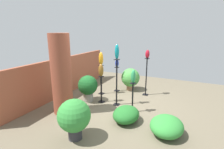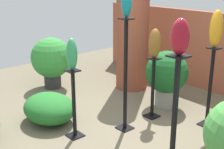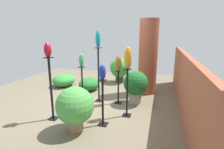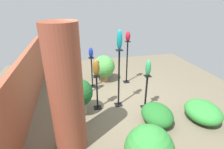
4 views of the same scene
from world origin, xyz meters
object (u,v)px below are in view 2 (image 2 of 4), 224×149
pedestal_ruby (173,136)px  art_vase_bronze (155,44)px  pedestal_jade (74,107)px  potted_plant_near_pillar (51,59)px  art_vase_amber (216,29)px  brick_pillar (133,25)px  art_vase_jade (72,54)px  pedestal_bronze (153,91)px  pedestal_teal (125,80)px  art_vase_ruby (180,37)px  pedestal_amber (210,91)px  potted_plant_front_left (167,75)px

pedestal_ruby → art_vase_bronze: 1.87m
pedestal_jade → potted_plant_near_pillar: (-1.85, 0.76, 0.14)m
art_vase_amber → potted_plant_near_pillar: art_vase_amber is taller
art_vase_bronze → art_vase_amber: (0.71, 0.39, 0.26)m
brick_pillar → pedestal_jade: size_ratio=2.55×
pedestal_jade → art_vase_jade: size_ratio=2.29×
pedestal_bronze → art_vase_amber: 1.27m
pedestal_teal → art_vase_jade: bearing=-113.4°
pedestal_teal → art_vase_ruby: art_vase_ruby is taller
pedestal_jade → pedestal_amber: pedestal_amber is taller
art_vase_amber → potted_plant_near_pillar: (-2.83, -0.85, -0.84)m
brick_pillar → art_vase_ruby: (2.48, -1.91, 0.40)m
pedestal_ruby → art_vase_ruby: size_ratio=4.58×
brick_pillar → art_vase_bronze: brick_pillar is taller
pedestal_bronze → pedestal_amber: pedestal_amber is taller
pedestal_jade → art_vase_amber: art_vase_amber is taller
pedestal_amber → art_vase_jade: (-0.98, -1.61, 0.61)m
pedestal_teal → art_vase_amber: bearing=53.9°
pedestal_jade → pedestal_teal: 0.77m
pedestal_ruby → art_vase_jade: pedestal_ruby is taller
pedestal_amber → art_vase_amber: (0.00, 0.00, 0.87)m
pedestal_bronze → pedestal_amber: 0.81m
pedestal_amber → art_vase_ruby: art_vase_ruby is taller
art_vase_amber → potted_plant_front_left: (-0.83, 0.08, -0.85)m
brick_pillar → art_vase_amber: brick_pillar is taller
brick_pillar → potted_plant_near_pillar: bearing=-130.1°
pedestal_ruby → potted_plant_near_pillar: bearing=167.7°
pedestal_ruby → art_vase_ruby: bearing=0.0°
art_vase_jade → pedestal_teal: bearing=66.6°
art_vase_jade → art_vase_bronze: size_ratio=0.95×
pedestal_bronze → art_vase_bronze: art_vase_bronze is taller
pedestal_amber → art_vase_bronze: (-0.71, -0.39, 0.62)m
art_vase_amber → art_vase_jade: bearing=-121.3°
pedestal_jade → potted_plant_front_left: bearing=84.9°
pedestal_bronze → art_vase_amber: (0.71, 0.39, 0.98)m
pedestal_jade → art_vase_bronze: (0.27, 1.23, 0.72)m
pedestal_bronze → potted_plant_near_pillar: 2.18m
art_vase_amber → pedestal_teal: bearing=-126.1°
art_vase_ruby → potted_plant_near_pillar: size_ratio=0.32×
art_vase_jade → potted_plant_front_left: bearing=84.9°
pedestal_teal → art_vase_amber: size_ratio=3.12×
art_vase_ruby → art_vase_jade: bearing=-179.6°
brick_pillar → art_vase_ruby: size_ratio=7.59×
brick_pillar → art_vase_amber: (1.86, -0.30, 0.21)m
art_vase_bronze → pedestal_amber: bearing=28.5°
potted_plant_near_pillar → art_vase_jade: bearing=-22.4°
pedestal_bronze → art_vase_jade: 1.45m
brick_pillar → pedestal_teal: (1.16, -1.27, -0.47)m
pedestal_ruby → art_vase_bronze: (-1.33, 1.22, 0.48)m
pedestal_teal → potted_plant_near_pillar: bearing=177.1°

